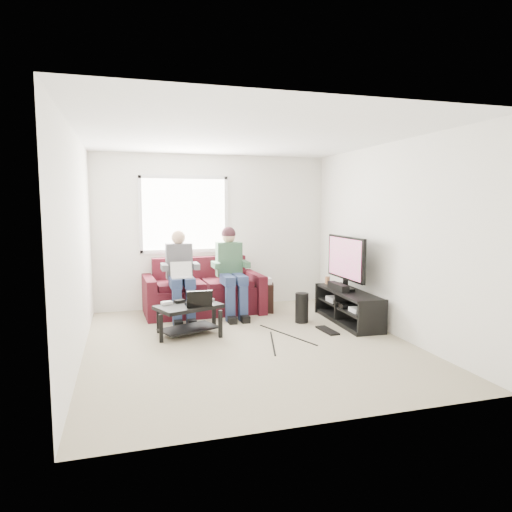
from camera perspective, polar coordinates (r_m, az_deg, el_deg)
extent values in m
plane|color=tan|center=(5.95, -0.99, -10.82)|extent=(4.50, 4.50, 0.00)
plane|color=white|center=(5.74, -1.04, 14.79)|extent=(4.50, 4.50, 0.00)
plane|color=white|center=(7.89, -5.32, 3.06)|extent=(4.50, 0.00, 4.50)
plane|color=white|center=(3.59, 8.45, -1.18)|extent=(4.50, 0.00, 4.50)
plane|color=white|center=(5.53, -21.45, 1.14)|extent=(0.00, 4.50, 4.50)
plane|color=white|center=(6.52, 16.22, 2.09)|extent=(0.00, 4.50, 4.50)
cube|color=white|center=(7.79, -8.95, 5.17)|extent=(1.40, 0.01, 1.20)
cube|color=silver|center=(7.78, -8.94, 5.17)|extent=(1.48, 0.04, 1.28)
cube|color=#4D131A|center=(7.52, -6.58, -5.45)|extent=(1.61, 0.90, 0.44)
cube|color=#4D131A|center=(7.80, -7.08, -1.72)|extent=(1.58, 0.27, 0.45)
cube|color=#4D131A|center=(7.41, -13.20, -5.03)|extent=(0.19, 0.94, 0.62)
cube|color=#4D131A|center=(7.69, -0.23, -4.43)|extent=(0.19, 0.94, 0.62)
cube|color=#4D131A|center=(7.40, -9.53, -3.58)|extent=(0.76, 0.75, 0.10)
cube|color=#4D131A|center=(7.52, -3.68, -3.33)|extent=(0.76, 0.75, 0.10)
cube|color=navy|center=(6.94, -10.07, -3.26)|extent=(0.16, 0.45, 0.14)
cube|color=navy|center=(6.96, -8.43, -3.19)|extent=(0.16, 0.45, 0.14)
cube|color=navy|center=(6.82, -9.84, -6.32)|extent=(0.13, 0.13, 0.54)
cube|color=navy|center=(6.85, -8.17, -6.24)|extent=(0.13, 0.13, 0.54)
cube|color=#535357|center=(7.23, -9.60, -0.61)|extent=(0.40, 0.22, 0.55)
sphere|color=tan|center=(7.21, -9.68, 2.32)|extent=(0.22, 0.22, 0.22)
cube|color=navy|center=(7.07, -3.60, -2.99)|extent=(0.16, 0.45, 0.14)
cube|color=navy|center=(7.11, -2.02, -2.92)|extent=(0.16, 0.45, 0.14)
cube|color=navy|center=(6.95, -3.24, -5.99)|extent=(0.13, 0.13, 0.54)
cube|color=navy|center=(7.00, -1.64, -5.90)|extent=(0.13, 0.13, 0.54)
cube|color=#4C4E4E|center=(7.36, -3.41, -0.40)|extent=(0.40, 0.22, 0.55)
sphere|color=tan|center=(7.34, -3.46, 2.48)|extent=(0.22, 0.22, 0.22)
sphere|color=#341A20|center=(7.34, -3.47, 2.79)|extent=(0.23, 0.23, 0.23)
cube|color=black|center=(6.26, -8.42, -6.29)|extent=(0.97, 0.79, 0.05)
cube|color=black|center=(6.33, -8.38, -8.94)|extent=(0.86, 0.68, 0.02)
cube|color=black|center=(6.05, -11.78, -8.85)|extent=(0.05, 0.05, 0.37)
cube|color=black|center=(6.16, -4.48, -8.47)|extent=(0.05, 0.05, 0.37)
cube|color=black|center=(6.49, -12.10, -7.81)|extent=(0.05, 0.05, 0.37)
cube|color=black|center=(6.59, -5.29, -7.47)|extent=(0.05, 0.05, 0.37)
cube|color=silver|center=(6.34, -11.10, -5.77)|extent=(0.16, 0.13, 0.04)
cube|color=black|center=(6.41, -9.54, -5.59)|extent=(0.17, 0.15, 0.04)
cube|color=gray|center=(6.44, -5.96, -5.48)|extent=(0.16, 0.13, 0.04)
cube|color=black|center=(6.96, 11.47, -4.45)|extent=(0.49, 1.47, 0.04)
cube|color=black|center=(7.01, 11.43, -6.23)|extent=(0.44, 1.41, 0.03)
cube|color=black|center=(7.06, 11.39, -7.91)|extent=(0.49, 1.47, 0.06)
cube|color=black|center=(6.41, 14.38, -7.52)|extent=(0.44, 0.06, 0.48)
cube|color=black|center=(7.63, 8.96, -5.14)|extent=(0.44, 0.06, 0.48)
cube|color=black|center=(7.04, 11.10, -3.98)|extent=(0.12, 0.40, 0.04)
cube|color=black|center=(7.03, 11.12, -3.34)|extent=(0.06, 0.06, 0.12)
cube|color=black|center=(6.97, 11.19, -0.22)|extent=(0.05, 1.10, 0.65)
cube|color=#D63280|center=(6.96, 10.97, -0.23)|extent=(0.01, 1.01, 0.58)
cube|color=black|center=(6.98, 10.23, -3.80)|extent=(0.12, 0.50, 0.10)
cylinder|color=#AE744B|center=(7.48, 8.91, -3.01)|extent=(0.08, 0.08, 0.12)
cube|color=silver|center=(6.66, 13.05, -6.56)|extent=(0.30, 0.22, 0.06)
cube|color=gray|center=(7.26, 10.34, -5.32)|extent=(0.34, 0.26, 0.08)
cube|color=black|center=(6.95, 11.63, -5.91)|extent=(0.38, 0.30, 0.07)
cylinder|color=black|center=(6.91, 5.75, -6.46)|extent=(0.20, 0.20, 0.45)
cube|color=black|center=(6.54, 8.91, -9.18)|extent=(0.18, 0.46, 0.03)
cube|color=black|center=(7.56, 1.00, -5.24)|extent=(0.31, 0.31, 0.46)
cube|color=silver|center=(7.51, 1.01, -3.13)|extent=(0.22, 0.18, 0.10)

